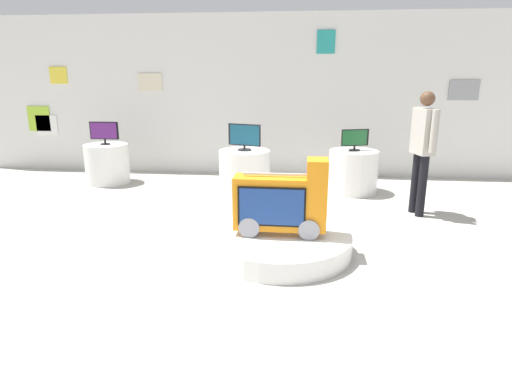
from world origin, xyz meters
The scene contains 11 objects.
ground_plane centered at (0.00, 0.00, 0.00)m, with size 30.00×30.00×0.00m, color #B2ADA3.
back_wall_display centered at (-0.01, 4.34, 1.56)m, with size 12.73×0.13×3.12m.
main_display_pedestal centered at (0.34, 0.27, 0.11)m, with size 1.64×1.64×0.23m, color white.
novelty_firetruck_tv centered at (0.36, 0.26, 0.58)m, with size 1.03×0.38×0.87m.
display_pedestal_left_rear centered at (-0.39, 2.86, 0.36)m, with size 0.88×0.88×0.73m, color white.
tv_on_left_rear centered at (-0.39, 2.86, 0.97)m, with size 0.57×0.23×0.45m.
display_pedestal_center_rear centered at (1.48, 3.02, 0.36)m, with size 0.83×0.83×0.73m, color white.
tv_on_center_rear centered at (1.48, 3.02, 0.93)m, with size 0.47×0.19×0.36m.
display_pedestal_right_rear centered at (-3.03, 3.23, 0.36)m, with size 0.80×0.80×0.73m, color white.
tv_on_right_rear centered at (-3.03, 3.23, 0.97)m, with size 0.54×0.16×0.42m.
shopper_browsing_near_truck centered at (2.27, 1.87, 1.03)m, with size 0.28×0.55×1.76m.
Camera 1 is at (0.54, -4.29, 1.97)m, focal length 29.92 mm.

